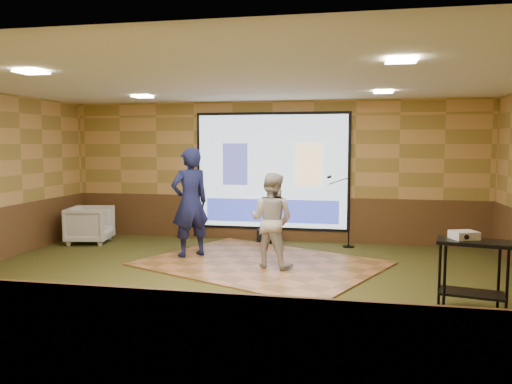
% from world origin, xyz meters
% --- Properties ---
extents(ground, '(9.00, 9.00, 0.00)m').
position_xyz_m(ground, '(0.00, 0.00, 0.00)').
color(ground, '#2A3317').
rests_on(ground, ground).
extents(room_shell, '(9.04, 7.04, 3.02)m').
position_xyz_m(room_shell, '(0.00, 0.00, 2.09)').
color(room_shell, tan).
rests_on(room_shell, ground).
extents(wainscot_back, '(9.00, 0.04, 0.95)m').
position_xyz_m(wainscot_back, '(0.00, 3.48, 0.47)').
color(wainscot_back, '#54301C').
rests_on(wainscot_back, ground).
extents(wainscot_front, '(9.00, 0.04, 0.95)m').
position_xyz_m(wainscot_front, '(0.00, -3.48, 0.47)').
color(wainscot_front, '#54301C').
rests_on(wainscot_front, ground).
extents(projector_screen, '(3.32, 0.06, 2.52)m').
position_xyz_m(projector_screen, '(0.00, 3.44, 1.47)').
color(projector_screen, black).
rests_on(projector_screen, room_shell).
extents(downlight_nw, '(0.32, 0.32, 0.02)m').
position_xyz_m(downlight_nw, '(-2.20, 1.80, 2.97)').
color(downlight_nw, '#FFECBF').
rests_on(downlight_nw, room_shell).
extents(downlight_ne, '(0.32, 0.32, 0.02)m').
position_xyz_m(downlight_ne, '(2.20, 1.80, 2.97)').
color(downlight_ne, '#FFECBF').
rests_on(downlight_ne, room_shell).
extents(downlight_sw, '(0.32, 0.32, 0.02)m').
position_xyz_m(downlight_sw, '(-2.20, -1.50, 2.97)').
color(downlight_sw, '#FFECBF').
rests_on(downlight_sw, room_shell).
extents(downlight_se, '(0.32, 0.32, 0.02)m').
position_xyz_m(downlight_se, '(2.20, -1.50, 2.97)').
color(downlight_se, '#FFECBF').
rests_on(downlight_se, room_shell).
extents(dance_floor, '(4.68, 4.24, 0.03)m').
position_xyz_m(dance_floor, '(0.17, 1.27, 0.01)').
color(dance_floor, '#AA6C3E').
rests_on(dance_floor, ground).
extents(player_left, '(0.86, 0.84, 1.99)m').
position_xyz_m(player_left, '(-1.21, 1.55, 1.02)').
color(player_left, '#161A45').
rests_on(player_left, dance_floor).
extents(player_right, '(0.91, 0.79, 1.59)m').
position_xyz_m(player_right, '(0.39, 1.03, 0.82)').
color(player_right, beige).
rests_on(player_right, dance_floor).
extents(av_table, '(0.85, 0.45, 0.90)m').
position_xyz_m(av_table, '(3.20, -0.60, 0.61)').
color(av_table, black).
rests_on(av_table, ground).
extents(projector, '(0.37, 0.34, 0.10)m').
position_xyz_m(projector, '(3.10, -0.52, 0.95)').
color(projector, silver).
rests_on(projector, av_table).
extents(mic_stand, '(0.57, 0.23, 1.46)m').
position_xyz_m(mic_stand, '(1.59, 3.05, 0.49)').
color(mic_stand, black).
rests_on(mic_stand, ground).
extents(banquet_chair, '(1.00, 0.98, 0.78)m').
position_xyz_m(banquet_chair, '(-3.71, 2.42, 0.39)').
color(banquet_chair, gray).
rests_on(banquet_chair, ground).
extents(duffel_bag, '(0.47, 0.33, 0.28)m').
position_xyz_m(duffel_bag, '(-0.04, 3.19, 0.14)').
color(duffel_bag, black).
rests_on(duffel_bag, ground).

